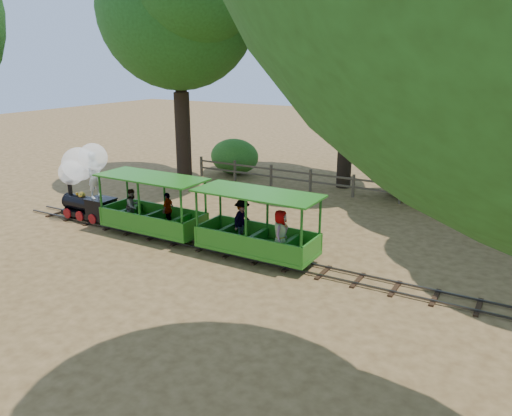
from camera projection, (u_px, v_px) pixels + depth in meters
The scene contains 11 objects.
ground at pixel (291, 266), 14.34m from camera, with size 90.00×90.00×0.00m, color #A47A46.
track at pixel (291, 264), 14.32m from camera, with size 22.00×1.00×0.10m.
locomotive at pixel (84, 176), 17.95m from camera, with size 2.56×1.21×2.94m.
carriage_front at pixel (152, 213), 16.60m from camera, with size 3.75×1.53×1.95m.
carriage_rear at pixel (257, 232), 14.66m from camera, with size 3.75×1.53×1.95m.
oak_nw at pixel (178, 0), 21.15m from camera, with size 8.52×7.50×11.17m.
oak_nc at pixel (352, 7), 21.01m from camera, with size 9.12×8.03×11.07m.
fence at pixel (376, 187), 20.79m from camera, with size 18.10×0.10×1.00m.
shrub_west at pixel (235, 156), 25.55m from camera, with size 2.61×2.01×1.81m, color #2D6B1E.
shrub_mid_w at pixel (407, 174), 21.31m from camera, with size 2.85×2.19×1.97m, color #2D6B1E.
shrub_mid_e at pixel (428, 181), 20.93m from camera, with size 2.30×1.77×1.59m, color #2D6B1E.
Camera 1 is at (5.79, -11.95, 5.74)m, focal length 35.00 mm.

